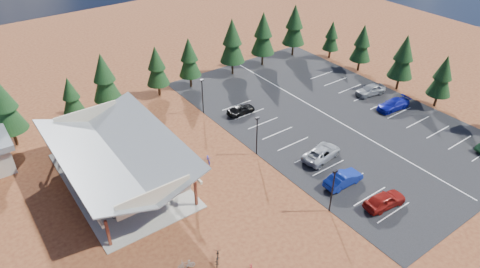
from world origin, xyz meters
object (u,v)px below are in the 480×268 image
(trash_bin_1, at_px, (198,164))
(car_2, at_px, (322,153))
(bike_5, at_px, (138,186))
(bike_7, at_px, (136,146))
(bike_4, at_px, (173,188))
(bike_14, at_px, (208,159))
(bike_12, at_px, (217,258))
(car_8, at_px, (370,90))
(bike_1, at_px, (108,197))
(bike_16, at_px, (195,165))
(car_7, at_px, (393,105))
(trash_bin_0, at_px, (186,166))
(lamp_post_1, at_px, (257,133))
(bike_6, at_px, (149,162))
(bike_0, at_px, (120,214))
(car_4, at_px, (241,109))
(bike_pavilion, at_px, (116,151))
(bike_15, at_px, (177,159))
(bike_13, at_px, (186,265))
(lamp_post_2, at_px, (202,94))
(car_1, at_px, (343,179))
(bike_2, at_px, (81,173))
(car_0, at_px, (385,200))
(lamp_post_0, at_px, (333,188))

(trash_bin_1, height_order, car_2, car_2)
(bike_5, relative_size, bike_7, 1.03)
(bike_4, xyz_separation_m, bike_14, (5.90, 2.28, -0.12))
(bike_12, bearing_deg, car_8, -124.03)
(bike_4, bearing_deg, bike_1, 68.42)
(bike_16, height_order, car_7, car_7)
(trash_bin_0, bearing_deg, trash_bin_1, -21.39)
(lamp_post_1, xyz_separation_m, bike_6, (-11.46, 5.42, -2.44))
(bike_0, distance_m, car_4, 23.43)
(bike_pavilion, relative_size, bike_0, 12.07)
(lamp_post_1, bearing_deg, bike_15, 154.42)
(bike_0, xyz_separation_m, car_7, (39.55, -2.20, 0.25))
(bike_14, distance_m, car_8, 28.45)
(trash_bin_1, xyz_separation_m, car_8, (30.00, 0.10, 0.39))
(bike_1, distance_m, bike_13, 12.26)
(lamp_post_2, height_order, car_1, lamp_post_2)
(bike_4, bearing_deg, bike_0, 94.04)
(car_7, bearing_deg, bike_7, -103.26)
(bike_2, distance_m, car_0, 32.67)
(bike_13, height_order, car_7, car_7)
(lamp_post_2, bearing_deg, car_2, -71.70)
(bike_7, distance_m, car_4, 15.39)
(car_4, bearing_deg, bike_2, 91.61)
(bike_pavilion, distance_m, bike_13, 15.14)
(bike_5, distance_m, bike_16, 7.00)
(trash_bin_1, xyz_separation_m, car_4, (11.08, 6.85, 0.28))
(lamp_post_0, bearing_deg, bike_13, 171.64)
(car_1, bearing_deg, bike_pavilion, 52.86)
(trash_bin_1, relative_size, bike_6, 0.55)
(trash_bin_0, bearing_deg, car_7, -9.66)
(lamp_post_1, height_order, bike_7, lamp_post_1)
(trash_bin_0, xyz_separation_m, car_4, (12.35, 6.35, 0.28))
(bike_6, relative_size, bike_7, 0.98)
(car_7, distance_m, car_8, 4.86)
(bike_0, distance_m, bike_2, 8.71)
(lamp_post_1, bearing_deg, car_8, 4.97)
(bike_4, bearing_deg, bike_12, 173.32)
(car_4, bearing_deg, bike_1, 106.60)
(car_7, bearing_deg, bike_12, -70.68)
(car_4, bearing_deg, bike_15, 110.42)
(bike_pavilion, height_order, bike_15, bike_pavilion)
(car_2, bearing_deg, car_7, -91.82)
(bike_12, xyz_separation_m, car_0, (17.66, -4.06, 0.36))
(lamp_post_2, relative_size, bike_12, 2.86)
(bike_pavilion, height_order, car_0, bike_pavilion)
(trash_bin_0, bearing_deg, bike_6, 136.30)
(bike_0, relative_size, bike_7, 0.96)
(bike_pavilion, height_order, car_2, bike_pavilion)
(bike_6, height_order, bike_12, bike_6)
(bike_12, relative_size, bike_14, 1.09)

